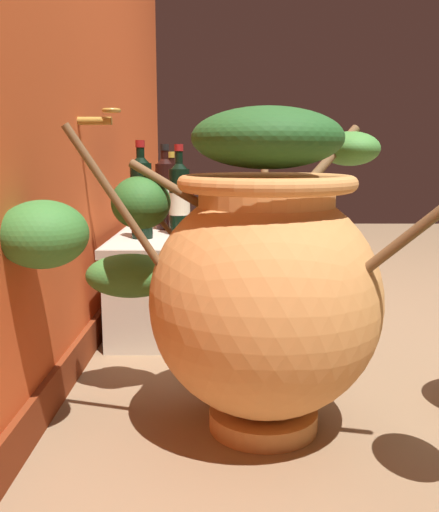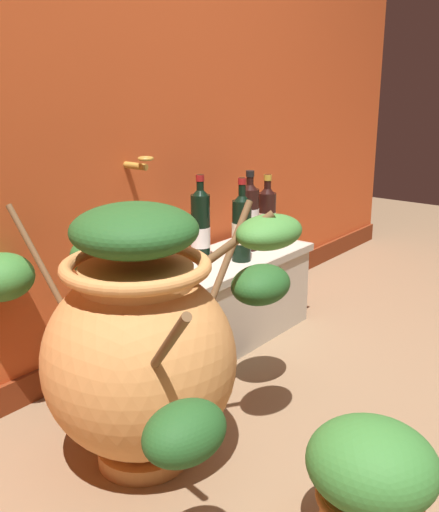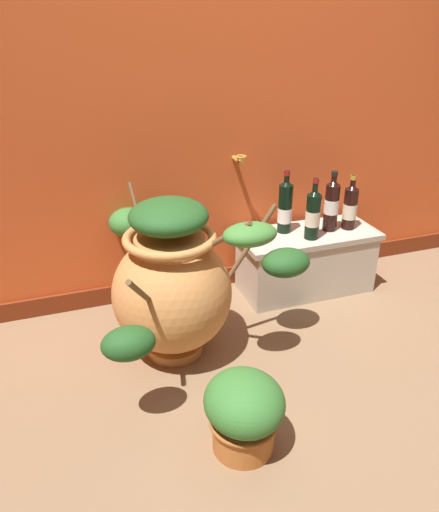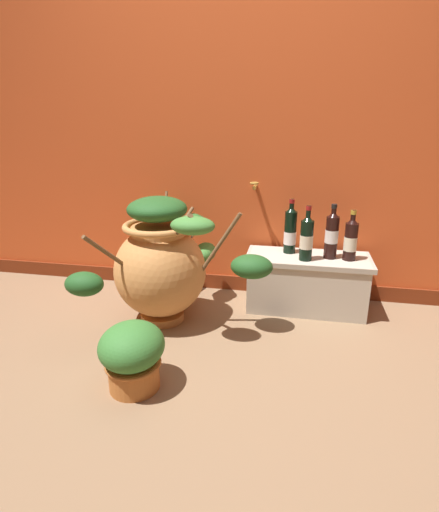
# 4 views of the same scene
# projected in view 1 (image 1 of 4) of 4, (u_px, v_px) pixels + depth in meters

# --- Properties ---
(terracotta_urn) EXTENTS (0.99, 1.01, 0.73)m
(terracotta_urn) POSITION_uv_depth(u_px,v_px,m) (260.00, 276.00, 1.29)
(terracotta_urn) COLOR #D68E4C
(terracotta_urn) RESTS_ON ground_plane
(stone_ledge) EXTENTS (0.75, 0.33, 0.34)m
(stone_ledge) POSITION_uv_depth(u_px,v_px,m) (163.00, 275.00, 2.12)
(stone_ledge) COLOR beige
(stone_ledge) RESTS_ON ground_plane
(wine_bottle_left) EXTENTS (0.08, 0.08, 0.32)m
(wine_bottle_left) POSITION_uv_depth(u_px,v_px,m) (179.00, 196.00, 2.05)
(wine_bottle_left) COLOR black
(wine_bottle_left) RESTS_ON stone_ledge
(wine_bottle_middle) EXTENTS (0.08, 0.08, 0.30)m
(wine_bottle_middle) POSITION_uv_depth(u_px,v_px,m) (171.00, 194.00, 2.30)
(wine_bottle_middle) COLOR black
(wine_bottle_middle) RESTS_ON stone_ledge
(wine_bottle_right) EXTENTS (0.08, 0.08, 0.33)m
(wine_bottle_right) POSITION_uv_depth(u_px,v_px,m) (141.00, 197.00, 1.96)
(wine_bottle_right) COLOR black
(wine_bottle_right) RESTS_ON stone_ledge
(wine_bottle_back) EXTENTS (0.08, 0.08, 0.33)m
(wine_bottle_back) POSITION_uv_depth(u_px,v_px,m) (165.00, 191.00, 2.19)
(wine_bottle_back) COLOR black
(wine_bottle_back) RESTS_ON stone_ledge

